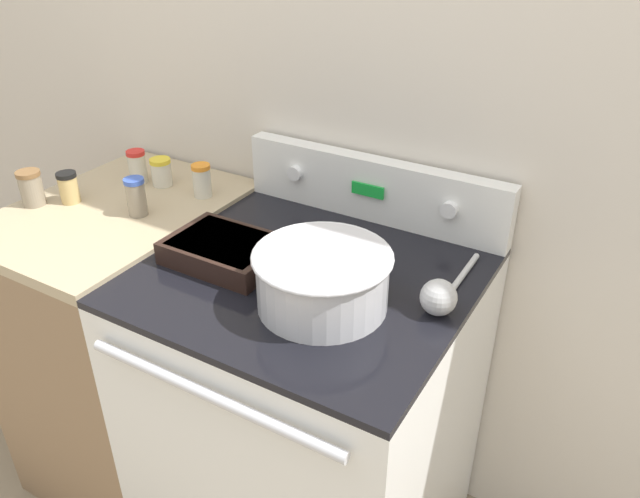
# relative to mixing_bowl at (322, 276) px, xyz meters

# --- Properties ---
(kitchen_wall) EXTENTS (8.00, 0.05, 2.50)m
(kitchen_wall) POSITION_rel_mixing_bowl_xyz_m (-0.09, 0.48, 0.27)
(kitchen_wall) COLOR beige
(kitchen_wall) RESTS_ON ground_plane
(stove_range) EXTENTS (0.73, 0.73, 0.91)m
(stove_range) POSITION_rel_mixing_bowl_xyz_m (-0.09, 0.09, -0.53)
(stove_range) COLOR white
(stove_range) RESTS_ON ground_plane
(control_panel) EXTENTS (0.73, 0.07, 0.17)m
(control_panel) POSITION_rel_mixing_bowl_xyz_m (-0.09, 0.42, 0.01)
(control_panel) COLOR white
(control_panel) RESTS_ON stove_range
(side_counter) EXTENTS (0.51, 0.70, 0.92)m
(side_counter) POSITION_rel_mixing_bowl_xyz_m (-0.71, 0.09, -0.52)
(side_counter) COLOR #896B4C
(side_counter) RESTS_ON ground_plane
(mixing_bowl) EXTENTS (0.29, 0.29, 0.13)m
(mixing_bowl) POSITION_rel_mixing_bowl_xyz_m (0.00, 0.00, 0.00)
(mixing_bowl) COLOR silver
(mixing_bowl) RESTS_ON stove_range
(casserole_dish) EXTENTS (0.26, 0.19, 0.05)m
(casserole_dish) POSITION_rel_mixing_bowl_xyz_m (-0.29, 0.04, -0.04)
(casserole_dish) COLOR black
(casserole_dish) RESTS_ON stove_range
(ladle) EXTENTS (0.08, 0.29, 0.08)m
(ladle) POSITION_rel_mixing_bowl_xyz_m (0.22, 0.11, -0.04)
(ladle) COLOR #B7B7B7
(ladle) RESTS_ON stove_range
(spice_jar_orange_cap) EXTENTS (0.05, 0.05, 0.09)m
(spice_jar_orange_cap) POSITION_rel_mixing_bowl_xyz_m (-0.55, 0.27, -0.01)
(spice_jar_orange_cap) COLOR beige
(spice_jar_orange_cap) RESTS_ON side_counter
(spice_jar_blue_cap) EXTENTS (0.05, 0.05, 0.10)m
(spice_jar_blue_cap) POSITION_rel_mixing_bowl_xyz_m (-0.62, 0.10, -0.01)
(spice_jar_blue_cap) COLOR gray
(spice_jar_blue_cap) RESTS_ON side_counter
(spice_jar_yellow_cap) EXTENTS (0.06, 0.06, 0.08)m
(spice_jar_yellow_cap) POSITION_rel_mixing_bowl_xyz_m (-0.70, 0.27, -0.02)
(spice_jar_yellow_cap) COLOR beige
(spice_jar_yellow_cap) RESTS_ON side_counter
(spice_jar_red_cap) EXTENTS (0.05, 0.05, 0.10)m
(spice_jar_red_cap) POSITION_rel_mixing_bowl_xyz_m (-0.77, 0.25, -0.01)
(spice_jar_red_cap) COLOR beige
(spice_jar_red_cap) RESTS_ON side_counter
(spice_jar_black_cap) EXTENTS (0.05, 0.05, 0.09)m
(spice_jar_black_cap) POSITION_rel_mixing_bowl_xyz_m (-0.84, 0.06, -0.02)
(spice_jar_black_cap) COLOR tan
(spice_jar_black_cap) RESTS_ON side_counter
(spice_jar_brown_cap) EXTENTS (0.06, 0.06, 0.10)m
(spice_jar_brown_cap) POSITION_rel_mixing_bowl_xyz_m (-0.91, -0.00, -0.01)
(spice_jar_brown_cap) COLOR gray
(spice_jar_brown_cap) RESTS_ON side_counter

